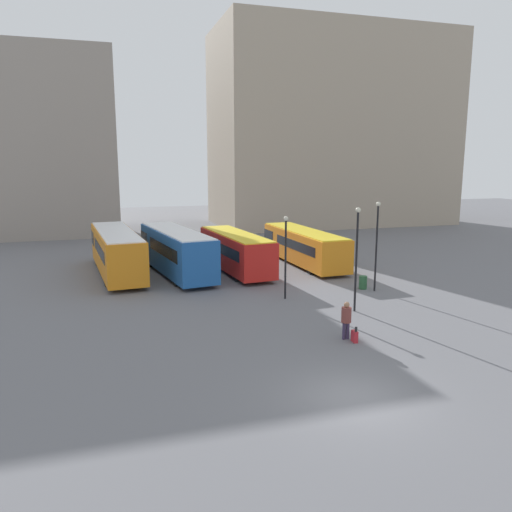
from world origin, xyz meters
The scene contains 13 objects.
ground_plane centered at (0.00, 0.00, 0.00)m, with size 160.00×160.00×0.00m, color slate.
building_block_left centered at (-15.06, 47.87, 10.08)m, with size 17.60×12.53×20.17m.
building_block_right centered at (21.58, 47.87, 12.34)m, with size 30.65×14.93×24.68m.
bus_0 centered at (-7.27, 22.96, 1.76)m, with size 3.64×12.27×3.22m.
bus_1 centered at (-3.12, 21.64, 1.78)m, with size 4.19×11.45×3.28m.
bus_2 centered at (1.29, 21.35, 1.58)m, with size 3.44×10.26×2.90m.
bus_3 centered at (7.26, 22.45, 1.51)m, with size 2.97×11.59×2.75m.
traveler centered at (2.42, 5.51, 1.06)m, with size 0.50×0.50×1.79m.
suitcase centered at (2.62, 5.04, 0.27)m, with size 0.24×0.43×0.77m.
lamp_post_0 centered at (4.95, 9.39, 3.37)m, with size 0.28×0.28×5.73m.
lamp_post_1 centered at (8.29, 12.99, 3.35)m, with size 0.28×0.28×5.69m.
lamp_post_2 centered at (2.17, 12.92, 2.98)m, with size 0.28×0.28×4.99m.
trash_bin centered at (7.83, 13.67, 0.42)m, with size 0.52×0.52×0.85m.
Camera 1 is at (-8.04, -14.36, 8.05)m, focal length 35.00 mm.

